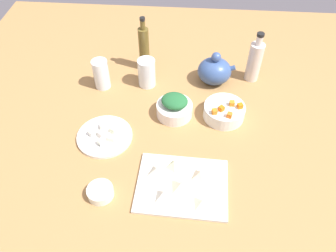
{
  "coord_description": "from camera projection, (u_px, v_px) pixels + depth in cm",
  "views": [
    {
      "loc": [
        6.1,
        -79.21,
        94.74
      ],
      "look_at": [
        0.0,
        0.0,
        8.0
      ],
      "focal_mm": 35.41,
      "sensor_mm": 36.0,
      "label": 1
    }
  ],
  "objects": [
    {
      "name": "tabletop",
      "position": [
        168.0,
        138.0,
        1.22
      ],
      "size": [
        190.0,
        190.0,
        3.0
      ],
      "primitive_type": "cube",
      "color": "#A67946",
      "rests_on": "ground"
    },
    {
      "name": "cutting_board",
      "position": [
        182.0,
        186.0,
        1.06
      ],
      "size": [
        29.77,
        23.52,
        1.0
      ],
      "primitive_type": "cube",
      "rotation": [
        0.0,
        0.0,
        -0.03
      ],
      "color": "silver",
      "rests_on": "tabletop"
    },
    {
      "name": "plate_tofu",
      "position": [
        105.0,
        136.0,
        1.2
      ],
      "size": [
        20.02,
        20.02,
        1.2
      ],
      "primitive_type": "cylinder",
      "color": "white",
      "rests_on": "tabletop"
    },
    {
      "name": "bowl_greens",
      "position": [
        174.0,
        110.0,
        1.27
      ],
      "size": [
        13.74,
        13.74,
        5.11
      ],
      "primitive_type": "cylinder",
      "color": "white",
      "rests_on": "tabletop"
    },
    {
      "name": "bowl_carrots",
      "position": [
        224.0,
        111.0,
        1.26
      ],
      "size": [
        15.59,
        15.59,
        5.31
      ],
      "primitive_type": "cylinder",
      "color": "white",
      "rests_on": "tabletop"
    },
    {
      "name": "bowl_small_side",
      "position": [
        100.0,
        192.0,
        1.03
      ],
      "size": [
        8.27,
        8.27,
        3.24
      ],
      "primitive_type": "cylinder",
      "color": "white",
      "rests_on": "tabletop"
    },
    {
      "name": "teapot",
      "position": [
        215.0,
        71.0,
        1.38
      ],
      "size": [
        15.69,
        13.04,
        14.53
      ],
      "color": "#38548B",
      "rests_on": "tabletop"
    },
    {
      "name": "bottle_0",
      "position": [
        255.0,
        61.0,
        1.37
      ],
      "size": [
        5.88,
        5.88,
        22.06
      ],
      "color": "silver",
      "rests_on": "tabletop"
    },
    {
      "name": "bottle_1",
      "position": [
        144.0,
        48.0,
        1.41
      ],
      "size": [
        4.48,
        4.48,
        24.56
      ],
      "color": "brown",
      "rests_on": "tabletop"
    },
    {
      "name": "drinking_glass_0",
      "position": [
        147.0,
        73.0,
        1.36
      ],
      "size": [
        7.18,
        7.18,
        12.18
      ],
      "primitive_type": "cylinder",
      "color": "white",
      "rests_on": "tabletop"
    },
    {
      "name": "drinking_glass_1",
      "position": [
        101.0,
        74.0,
        1.35
      ],
      "size": [
        6.45,
        6.45,
        12.74
      ],
      "primitive_type": "cylinder",
      "color": "white",
      "rests_on": "tabletop"
    },
    {
      "name": "carrot_cube_0",
      "position": [
        221.0,
        108.0,
        1.22
      ],
      "size": [
        2.55,
        2.55,
        1.8
      ],
      "primitive_type": "cube",
      "rotation": [
        0.0,
        0.0,
        2.35
      ],
      "color": "orange",
      "rests_on": "bowl_carrots"
    },
    {
      "name": "carrot_cube_1",
      "position": [
        214.0,
        112.0,
        1.21
      ],
      "size": [
        2.2,
        2.2,
        1.8
      ],
      "primitive_type": "cube",
      "rotation": [
        0.0,
        0.0,
        0.26
      ],
      "color": "orange",
      "rests_on": "bowl_carrots"
    },
    {
      "name": "carrot_cube_2",
      "position": [
        232.0,
        103.0,
        1.24
      ],
      "size": [
        1.87,
        1.87,
        1.8
      ],
      "primitive_type": "cube",
      "rotation": [
        0.0,
        0.0,
        0.04
      ],
      "color": "orange",
      "rests_on": "bowl_carrots"
    },
    {
      "name": "carrot_cube_3",
      "position": [
        240.0,
        106.0,
        1.23
      ],
      "size": [
        2.34,
        2.34,
        1.8
      ],
      "primitive_type": "cube",
      "rotation": [
        0.0,
        0.0,
        1.96
      ],
      "color": "orange",
      "rests_on": "bowl_carrots"
    },
    {
      "name": "carrot_cube_4",
      "position": [
        229.0,
        115.0,
        1.2
      ],
      "size": [
        2.31,
        2.31,
        1.8
      ],
      "primitive_type": "cube",
      "rotation": [
        0.0,
        0.0,
        1.22
      ],
      "color": "orange",
      "rests_on": "bowl_carrots"
    },
    {
      "name": "chopped_greens_mound",
      "position": [
        175.0,
        101.0,
        1.23
      ],
      "size": [
        12.0,
        11.22,
        4.1
      ],
      "primitive_type": "ellipsoid",
      "rotation": [
        0.0,
        0.0,
        2.88
      ],
      "color": "#246534",
      "rests_on": "bowl_greens"
    },
    {
      "name": "tofu_cube_0",
      "position": [
        103.0,
        126.0,
        1.21
      ],
      "size": [
        2.52,
        2.52,
        2.2
      ],
      "primitive_type": "cube",
      "rotation": [
        0.0,
        0.0,
        0.16
      ],
      "color": "white",
      "rests_on": "plate_tofu"
    },
    {
      "name": "tofu_cube_1",
      "position": [
        102.0,
        134.0,
        1.19
      ],
      "size": [
        3.1,
        3.1,
        2.2
      ],
      "primitive_type": "cube",
      "rotation": [
        0.0,
        0.0,
        0.88
      ],
      "color": "white",
      "rests_on": "plate_tofu"
    },
    {
      "name": "tofu_cube_2",
      "position": [
        114.0,
        130.0,
        1.2
      ],
      "size": [
        2.99,
        2.99,
        2.2
      ],
      "primitive_type": "cube",
      "rotation": [
        0.0,
        0.0,
        2.63
      ],
      "color": "#EAF2CE",
      "rests_on": "plate_tofu"
    },
    {
      "name": "tofu_cube_3",
      "position": [
        101.0,
        142.0,
        1.16
      ],
      "size": [
        3.11,
        3.11,
        2.2
      ],
      "primitive_type": "cube",
      "rotation": [
        0.0,
        0.0,
        0.8
      ],
      "color": "white",
      "rests_on": "plate_tofu"
    },
    {
      "name": "tofu_cube_4",
      "position": [
        112.0,
        138.0,
        1.17
      ],
      "size": [
        2.46,
        2.46,
        2.2
      ],
      "primitive_type": "cube",
      "rotation": [
        0.0,
        0.0,
        3.02
      ],
      "color": "silver",
      "rests_on": "plate_tofu"
    },
    {
      "name": "tofu_cube_5",
      "position": [
        92.0,
        133.0,
        1.19
      ],
      "size": [
        3.1,
        3.1,
        2.2
      ],
      "primitive_type": "cube",
      "rotation": [
        0.0,
        0.0,
        0.85
      ],
      "color": "white",
      "rests_on": "plate_tofu"
    },
    {
      "name": "dumpling_0",
      "position": [
        163.0,
        195.0,
        1.02
      ],
      "size": [
        6.43,
        6.41,
        2.84
      ],
      "primitive_type": "pyramid",
      "rotation": [
        0.0,
        0.0,
        3.9
      ],
      "color": "beige",
      "rests_on": "cutting_board"
    },
    {
      "name": "dumpling_1",
      "position": [
        174.0,
        164.0,
        1.09
      ],
      "size": [
        5.0,
        4.73,
        2.95
      ],
      "primitive_type": "pyramid",
      "rotation": [
        0.0,
        0.0,
        0.22
      ],
      "color": "beige",
      "rests_on": "cutting_board"
    },
    {
      "name": "dumpling_2",
      "position": [
        181.0,
        186.0,
        1.04
      ],
      "size": [
        8.03,
        8.01,
        2.63
      ],
      "primitive_type": "pyramid",
      "rotation": [
        0.0,
        0.0,
        5.53
      ],
      "color": "beige",
      "rests_on": "cutting_board"
    },
    {
      "name": "dumpling_3",
      "position": [
        156.0,
        171.0,
        1.08
      ],
      "size": [
        6.64,
        6.48,
        3.09
      ],
      "primitive_type": "pyramid",
      "rotation": [
        0.0,
        0.0,
        3.56
      ],
      "color": "beige",
      "rests_on": "cutting_board"
    },
    {
      "name": "dumpling_4",
      "position": [
        200.0,
        175.0,
        1.07
      ],
      "size": [
        6.43,
        6.26,
        3.04
      ],
      "primitive_type": "pyramid",
      "rotation": [
        0.0,
        0.0,
        3.6
      ],
      "color": "beige",
      "rests_on": "cutting_board"
    },
    {
      "name": "dumpling_5",
      "position": [
        202.0,
        203.0,
        1.0
      ],
      "size": [
        6.99,
        6.98,
        2.21
      ],
      "primitive_type": "pyramid",
      "rotation": [
        0.0,
        0.0,
        5.56
      ],
      "color": "beige",
      "rests_on": "cutting_board"
    }
  ]
}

